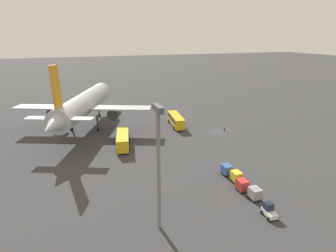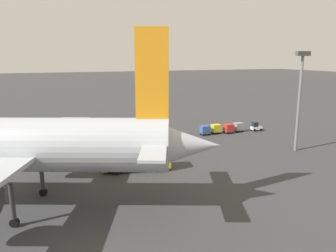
{
  "view_description": "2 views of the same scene",
  "coord_description": "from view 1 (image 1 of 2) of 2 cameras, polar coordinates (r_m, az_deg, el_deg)",
  "views": [
    {
      "loc": [
        -60.27,
        36.19,
        25.51
      ],
      "look_at": [
        -4.0,
        16.52,
        4.88
      ],
      "focal_mm": 28.0,
      "sensor_mm": 36.0,
      "label": 1
    },
    {
      "loc": [
        10.93,
        72.54,
        16.79
      ],
      "look_at": [
        -9.82,
        19.01,
        4.56
      ],
      "focal_mm": 35.0,
      "sensor_mm": 36.0,
      "label": 2
    }
  ],
  "objects": [
    {
      "name": "light_pole",
      "position": [
        33.53,
        -2.08,
        -6.88
      ],
      "size": [
        2.8,
        0.7,
        17.68
      ],
      "color": "slate",
      "rests_on": "ground"
    },
    {
      "name": "baggage_tug",
      "position": [
        43.45,
        21.15,
        -16.82
      ],
      "size": [
        2.5,
        1.81,
        2.1
      ],
      "rotation": [
        0.0,
        0.0,
        -0.09
      ],
      "color": "white",
      "rests_on": "ground"
    },
    {
      "name": "shuttle_bus_far",
      "position": [
        63.88,
        -9.81,
        -2.8
      ],
      "size": [
        10.44,
        4.62,
        3.35
      ],
      "rotation": [
        0.0,
        0.0,
        -0.19
      ],
      "color": "gold",
      "rests_on": "ground"
    },
    {
      "name": "shuttle_bus_near",
      "position": [
        77.66,
        1.76,
        1.43
      ],
      "size": [
        11.24,
        4.03,
        3.28
      ],
      "rotation": [
        0.0,
        0.0,
        -0.12
      ],
      "color": "gold",
      "rests_on": "ground"
    },
    {
      "name": "cargo_cart_red",
      "position": [
        47.96,
        15.85,
        -12.18
      ],
      "size": [
        2.0,
        1.69,
        2.06
      ],
      "rotation": [
        0.0,
        0.0,
        -0.01
      ],
      "color": "#38383D",
      "rests_on": "ground"
    },
    {
      "name": "airplane",
      "position": [
        76.67,
        -17.81,
        4.52
      ],
      "size": [
        43.31,
        36.39,
        19.71
      ],
      "rotation": [
        0.0,
        0.0,
        -0.38
      ],
      "color": "#B2B7C1",
      "rests_on": "ground"
    },
    {
      "name": "cargo_cart_yellow",
      "position": [
        50.31,
        14.63,
        -10.5
      ],
      "size": [
        2.0,
        1.69,
        2.06
      ],
      "rotation": [
        0.0,
        0.0,
        -0.01
      ],
      "color": "#38383D",
      "rests_on": "ground"
    },
    {
      "name": "worker_person",
      "position": [
        75.38,
        12.18,
        -0.44
      ],
      "size": [
        0.38,
        0.38,
        1.74
      ],
      "color": "#1E1E2D",
      "rests_on": "ground"
    },
    {
      "name": "cargo_cart_grey",
      "position": [
        46.31,
        18.39,
        -13.68
      ],
      "size": [
        2.0,
        1.69,
        2.06
      ],
      "rotation": [
        0.0,
        0.0,
        -0.01
      ],
      "color": "#38383D",
      "rests_on": "ground"
    },
    {
      "name": "ground_plane",
      "position": [
        74.79,
        11.0,
        -1.22
      ],
      "size": [
        600.0,
        600.0,
        0.0
      ],
      "primitive_type": "plane",
      "color": "#38383A"
    },
    {
      "name": "cargo_cart_blue",
      "position": [
        52.23,
        12.63,
        -9.17
      ],
      "size": [
        2.0,
        1.69,
        2.06
      ],
      "rotation": [
        0.0,
        0.0,
        -0.01
      ],
      "color": "#38383D",
      "rests_on": "ground"
    }
  ]
}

